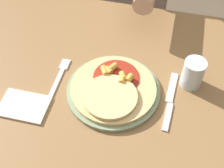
# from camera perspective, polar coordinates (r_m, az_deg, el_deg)

# --- Properties ---
(dining_table) EXTENTS (1.27, 1.00, 0.76)m
(dining_table) POSITION_cam_1_polar(r_m,az_deg,el_deg) (1.02, -0.46, -7.15)
(dining_table) COLOR olive
(dining_table) RESTS_ON ground_plane
(plate) EXTENTS (0.29, 0.29, 0.01)m
(plate) POSITION_cam_1_polar(r_m,az_deg,el_deg) (0.97, -0.00, -1.23)
(plate) COLOR gray
(plate) RESTS_ON dining_table
(pizza) EXTENTS (0.26, 0.26, 0.04)m
(pizza) POSITION_cam_1_polar(r_m,az_deg,el_deg) (0.95, -0.06, -0.80)
(pizza) COLOR #DBBC7A
(pizza) RESTS_ON plate
(fork) EXTENTS (0.03, 0.18, 0.00)m
(fork) POSITION_cam_1_polar(r_m,az_deg,el_deg) (1.02, -9.55, 1.46)
(fork) COLOR silver
(fork) RESTS_ON dining_table
(knife) EXTENTS (0.03, 0.22, 0.00)m
(knife) POSITION_cam_1_polar(r_m,az_deg,el_deg) (0.96, 10.55, -3.08)
(knife) COLOR silver
(knife) RESTS_ON dining_table
(drinking_glass) EXTENTS (0.07, 0.07, 0.10)m
(drinking_glass) POSITION_cam_1_polar(r_m,az_deg,el_deg) (0.99, 14.58, 1.88)
(drinking_glass) COLOR silver
(drinking_glass) RESTS_ON dining_table
(napkin) EXTENTS (0.14, 0.10, 0.01)m
(napkin) POSITION_cam_1_polar(r_m,az_deg,el_deg) (0.97, -15.81, -3.87)
(napkin) COLOR silver
(napkin) RESTS_ON dining_table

